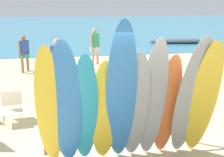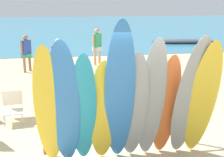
# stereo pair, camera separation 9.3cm
# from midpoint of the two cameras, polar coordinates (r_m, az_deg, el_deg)

# --- Properties ---
(ground) EXTENTS (60.00, 60.00, 0.00)m
(ground) POSITION_cam_midpoint_polar(r_m,az_deg,el_deg) (19.87, -6.48, 5.86)
(ground) COLOR #D3BC8C
(ocean_water) EXTENTS (60.00, 40.00, 0.02)m
(ocean_water) POSITION_cam_midpoint_polar(r_m,az_deg,el_deg) (36.39, -8.14, 9.75)
(ocean_water) COLOR teal
(ocean_water) RESTS_ON ground
(surfboard_rack) EXTENTS (3.21, 0.07, 0.76)m
(surfboard_rack) POSITION_cam_midpoint_polar(r_m,az_deg,el_deg) (6.20, 1.53, -7.99)
(surfboard_rack) COLOR brown
(surfboard_rack) RESTS_ON ground
(surfboard_yellow_0) EXTENTS (0.51, 0.78, 2.33)m
(surfboard_yellow_0) POSITION_cam_midpoint_polar(r_m,az_deg,el_deg) (5.35, -12.17, -5.58)
(surfboard_yellow_0) COLOR yellow
(surfboard_yellow_0) RESTS_ON ground
(surfboard_blue_1) EXTENTS (0.61, 0.80, 2.41)m
(surfboard_blue_1) POSITION_cam_midpoint_polar(r_m,az_deg,el_deg) (5.29, -9.17, -5.19)
(surfboard_blue_1) COLOR #337AD1
(surfboard_blue_1) RESTS_ON ground
(surfboard_teal_2) EXTENTS (0.47, 0.74, 2.18)m
(surfboard_teal_2) POSITION_cam_midpoint_polar(r_m,az_deg,el_deg) (5.39, -5.61, -6.04)
(surfboard_teal_2) COLOR #289EC6
(surfboard_teal_2) RESTS_ON ground
(surfboard_yellow_3) EXTENTS (0.51, 0.58, 2.03)m
(surfboard_yellow_3) POSITION_cam_midpoint_polar(r_m,az_deg,el_deg) (5.50, -1.94, -6.38)
(surfboard_yellow_3) COLOR yellow
(surfboard_yellow_3) RESTS_ON ground
(surfboard_blue_4) EXTENTS (0.61, 0.95, 2.72)m
(surfboard_blue_4) POSITION_cam_midpoint_polar(r_m,az_deg,el_deg) (5.29, 1.21, -3.27)
(surfboard_blue_4) COLOR #337AD1
(surfboard_blue_4) RESTS_ON ground
(surfboard_grey_5) EXTENTS (0.54, 0.74, 2.19)m
(surfboard_grey_5) POSITION_cam_midpoint_polar(r_m,az_deg,el_deg) (5.52, 3.90, -5.40)
(surfboard_grey_5) COLOR #999EA3
(surfboard_grey_5) RESTS_ON ground
(surfboard_grey_6) EXTENTS (0.51, 0.68, 2.40)m
(surfboard_grey_6) POSITION_cam_midpoint_polar(r_m,az_deg,el_deg) (5.59, 7.23, -4.11)
(surfboard_grey_6) COLOR #999EA3
(surfboard_grey_6) RESTS_ON ground
(surfboard_orange_7) EXTENTS (0.51, 0.60, 2.08)m
(surfboard_orange_7) POSITION_cam_midpoint_polar(r_m,az_deg,el_deg) (5.80, 9.91, -5.17)
(surfboard_orange_7) COLOR orange
(surfboard_orange_7) RESTS_ON ground
(surfboard_grey_8) EXTENTS (0.64, 0.91, 2.45)m
(surfboard_grey_8) POSITION_cam_midpoint_polar(r_m,az_deg,el_deg) (5.72, 14.08, -3.74)
(surfboard_grey_8) COLOR #999EA3
(surfboard_grey_8) RESTS_ON ground
(surfboard_yellow_9) EXTENTS (0.60, 0.92, 2.37)m
(surfboard_yellow_9) POSITION_cam_midpoint_polar(r_m,az_deg,el_deg) (5.81, 16.28, -4.04)
(surfboard_yellow_9) COLOR yellow
(surfboard_yellow_9) RESTS_ON ground
(beachgoer_photographing) EXTENTS (0.55, 0.44, 1.75)m
(beachgoer_photographing) POSITION_cam_midpoint_polar(r_m,az_deg,el_deg) (10.31, -10.38, 3.31)
(beachgoer_photographing) COLOR tan
(beachgoer_photographing) RESTS_ON ground
(beachgoer_strolling) EXTENTS (0.41, 0.49, 1.56)m
(beachgoer_strolling) POSITION_cam_midpoint_polar(r_m,az_deg,el_deg) (13.28, -16.37, 4.98)
(beachgoer_strolling) COLOR #9E704C
(beachgoer_strolling) RESTS_ON ground
(beachgoer_midbeach) EXTENTS (0.48, 0.49, 1.70)m
(beachgoer_midbeach) POSITION_cam_midpoint_polar(r_m,az_deg,el_deg) (14.28, -3.41, 6.50)
(beachgoer_midbeach) COLOR tan
(beachgoer_midbeach) RESTS_ON ground
(beach_chair_striped) EXTENTS (0.59, 0.81, 0.79)m
(beach_chair_striped) POSITION_cam_midpoint_polar(r_m,az_deg,el_deg) (8.06, -18.60, -4.74)
(beach_chair_striped) COLOR #B7B7BC
(beach_chair_striped) RESTS_ON ground
(distant_boat) EXTENTS (4.50, 1.39, 0.35)m
(distant_boat) POSITION_cam_midpoint_polar(r_m,az_deg,el_deg) (21.94, 12.53, 6.84)
(distant_boat) COLOR #4C515B
(distant_boat) RESTS_ON ground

